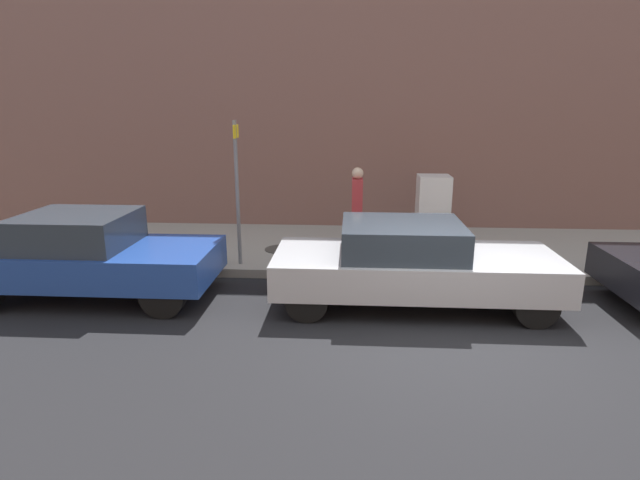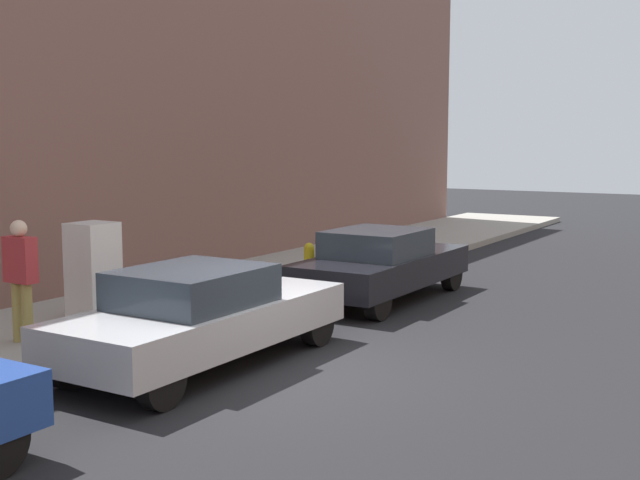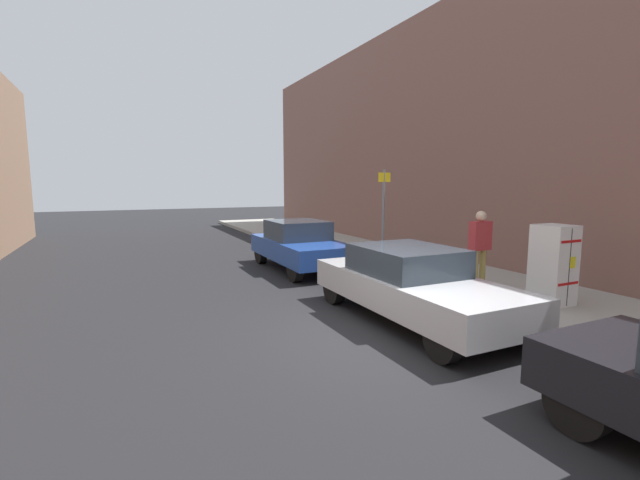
# 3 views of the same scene
# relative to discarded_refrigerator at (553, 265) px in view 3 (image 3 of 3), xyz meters

# --- Properties ---
(ground_plane) EXTENTS (80.00, 80.00, 0.00)m
(ground_plane) POSITION_rel_discarded_refrigerator_xyz_m (4.02, -0.38, -0.96)
(ground_plane) COLOR black
(sidewalk_slab) EXTENTS (3.72, 44.00, 0.17)m
(sidewalk_slab) POSITION_rel_discarded_refrigerator_xyz_m (-0.08, -0.38, -0.87)
(sidewalk_slab) COLOR #9E998E
(sidewalk_slab) RESTS_ON ground
(building_facade_near) EXTENTS (2.22, 39.60, 8.33)m
(building_facade_near) POSITION_rel_discarded_refrigerator_xyz_m (-3.05, -0.38, 3.21)
(building_facade_near) COLOR #7F564C
(building_facade_near) RESTS_ON ground
(discarded_refrigerator) EXTENTS (0.64, 0.68, 1.58)m
(discarded_refrigerator) POSITION_rel_discarded_refrigerator_xyz_m (0.00, 0.00, 0.00)
(discarded_refrigerator) COLOR white
(discarded_refrigerator) RESTS_ON sidewalk_slab
(manhole_cover) EXTENTS (0.70, 0.70, 0.02)m
(manhole_cover) POSITION_rel_discarded_refrigerator_xyz_m (0.38, -3.24, -0.78)
(manhole_cover) COLOR #47443F
(manhole_cover) RESTS_ON sidewalk_slab
(street_sign_post) EXTENTS (0.36, 0.07, 2.74)m
(street_sign_post) POSITION_rel_discarded_refrigerator_xyz_m (1.41, -3.89, 0.74)
(street_sign_post) COLOR slate
(street_sign_post) RESTS_ON sidewalk_slab
(pedestrian_walking_far) EXTENTS (0.51, 0.24, 1.77)m
(pedestrian_walking_far) POSITION_rel_discarded_refrigerator_xyz_m (0.30, -1.62, 0.25)
(pedestrian_walking_far) COLOR #A8934C
(pedestrian_walking_far) RESTS_ON sidewalk_slab
(parked_hatchback_blue) EXTENTS (1.79, 4.13, 1.45)m
(parked_hatchback_blue) POSITION_rel_discarded_refrigerator_xyz_m (2.87, -6.13, -0.22)
(parked_hatchback_blue) COLOR #23479E
(parked_hatchback_blue) RESTS_ON ground
(parked_sedan_silver) EXTENTS (1.79, 4.53, 1.37)m
(parked_sedan_silver) POSITION_rel_discarded_refrigerator_xyz_m (2.87, -0.75, -0.25)
(parked_sedan_silver) COLOR silver
(parked_sedan_silver) RESTS_ON ground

